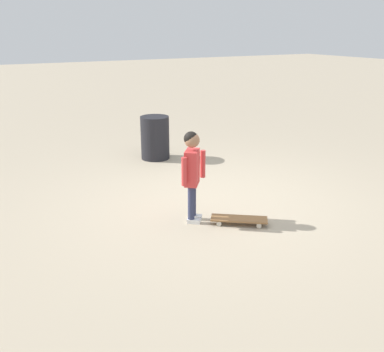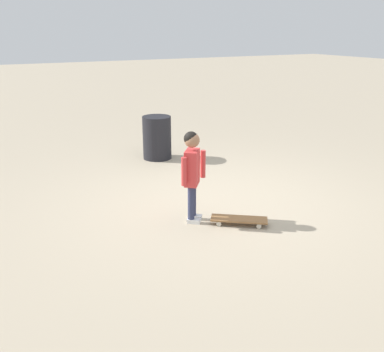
# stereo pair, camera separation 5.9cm
# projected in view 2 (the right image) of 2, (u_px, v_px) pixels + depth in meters

# --- Properties ---
(ground_plane) EXTENTS (50.00, 50.00, 0.00)m
(ground_plane) POSITION_uv_depth(u_px,v_px,m) (217.00, 201.00, 5.62)
(ground_plane) COLOR tan
(child_person) EXTENTS (0.38, 0.28, 1.06)m
(child_person) POSITION_uv_depth(u_px,v_px,m) (192.00, 167.00, 4.83)
(child_person) COLOR #2D3351
(child_person) RESTS_ON ground
(skateboard) EXTENTS (0.63, 0.53, 0.07)m
(skateboard) POSITION_uv_depth(u_px,v_px,m) (239.00, 219.00, 4.93)
(skateboard) COLOR olive
(skateboard) RESTS_ON ground
(trash_bin) EXTENTS (0.48, 0.48, 0.73)m
(trash_bin) POSITION_uv_depth(u_px,v_px,m) (157.00, 138.00, 7.35)
(trash_bin) COLOR black
(trash_bin) RESTS_ON ground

